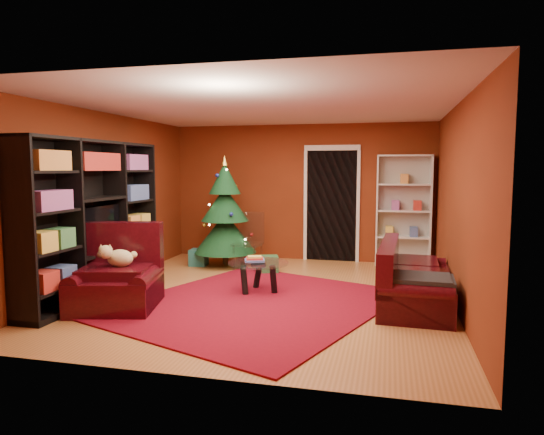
% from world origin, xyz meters
% --- Properties ---
extents(floor, '(5.00, 5.50, 0.05)m').
position_xyz_m(floor, '(0.00, 0.00, -0.03)').
color(floor, '#AA6934').
rests_on(floor, ground).
extents(ceiling, '(5.00, 5.50, 0.05)m').
position_xyz_m(ceiling, '(0.00, 0.00, 2.62)').
color(ceiling, silver).
rests_on(ceiling, wall_back).
extents(wall_back, '(5.00, 0.05, 2.60)m').
position_xyz_m(wall_back, '(0.00, 2.77, 1.30)').
color(wall_back, maroon).
rests_on(wall_back, ground).
extents(wall_left, '(0.05, 5.50, 2.60)m').
position_xyz_m(wall_left, '(-2.52, 0.00, 1.30)').
color(wall_left, maroon).
rests_on(wall_left, ground).
extents(wall_right, '(0.05, 5.50, 2.60)m').
position_xyz_m(wall_right, '(2.52, 0.00, 1.30)').
color(wall_right, maroon).
rests_on(wall_right, ground).
extents(doorway, '(1.06, 0.60, 2.16)m').
position_xyz_m(doorway, '(0.60, 2.73, 1.05)').
color(doorway, black).
rests_on(doorway, floor).
extents(rug, '(4.05, 4.34, 0.02)m').
position_xyz_m(rug, '(-0.01, -0.51, 0.01)').
color(rug, maroon).
rests_on(rug, floor).
extents(media_unit, '(0.45, 2.80, 2.15)m').
position_xyz_m(media_unit, '(-2.27, -0.60, 1.07)').
color(media_unit, black).
rests_on(media_unit, floor).
extents(christmas_tree, '(1.19, 1.19, 2.01)m').
position_xyz_m(christmas_tree, '(-1.21, 1.81, 0.97)').
color(christmas_tree, '#0D381B').
rests_on(christmas_tree, floor).
extents(gift_box_teal, '(0.32, 0.32, 0.30)m').
position_xyz_m(gift_box_teal, '(-1.69, 1.70, 0.15)').
color(gift_box_teal, '#1F6466').
rests_on(gift_box_teal, floor).
extents(gift_box_green, '(0.36, 0.36, 0.29)m').
position_xyz_m(gift_box_green, '(-0.28, 1.41, 0.14)').
color(gift_box_green, '#275F32').
rests_on(gift_box_green, floor).
extents(gift_box_red, '(0.24, 0.24, 0.21)m').
position_xyz_m(gift_box_red, '(-1.02, 2.42, 0.11)').
color(gift_box_red, maroon).
rests_on(gift_box_red, floor).
extents(white_bookshelf, '(0.96, 0.36, 2.06)m').
position_xyz_m(white_bookshelf, '(1.92, 2.57, 1.00)').
color(white_bookshelf, white).
rests_on(white_bookshelf, floor).
extents(armchair, '(1.33, 1.33, 0.86)m').
position_xyz_m(armchair, '(-1.66, -1.11, 0.43)').
color(armchair, black).
rests_on(armchair, rug).
extents(dog, '(0.46, 0.39, 0.28)m').
position_xyz_m(dog, '(-1.62, -1.05, 0.64)').
color(dog, beige).
rests_on(dog, armchair).
extents(sofa, '(0.96, 1.96, 0.83)m').
position_xyz_m(sofa, '(2.02, -0.04, 0.41)').
color(sofa, black).
rests_on(sofa, rug).
extents(coffee_table, '(1.08, 1.08, 0.54)m').
position_xyz_m(coffee_table, '(-0.12, 0.08, 0.23)').
color(coffee_table, gray).
rests_on(coffee_table, rug).
extents(acrylic_chair, '(0.49, 0.53, 0.91)m').
position_xyz_m(acrylic_chair, '(-0.72, 1.56, 0.45)').
color(acrylic_chair, '#66605B').
rests_on(acrylic_chair, rug).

